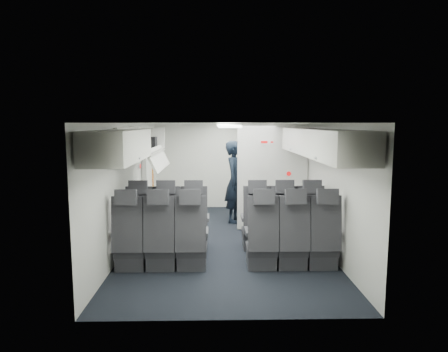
{
  "coord_description": "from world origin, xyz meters",
  "views": [
    {
      "loc": [
        -0.17,
        -7.13,
        2.14
      ],
      "look_at": [
        0.0,
        0.4,
        1.15
      ],
      "focal_mm": 32.0,
      "sensor_mm": 36.0,
      "label": 1
    }
  ],
  "objects_px": {
    "seat_row_mid": "(227,242)",
    "galley_unit": "(260,172)",
    "seat_row_front": "(225,227)",
    "carry_on_bag": "(144,144)",
    "boarding_door": "(148,178)",
    "flight_attendant": "(235,182)"
  },
  "relations": [
    {
      "from": "seat_row_mid",
      "to": "galley_unit",
      "type": "xyz_separation_m",
      "value": [
        0.95,
        4.15,
        0.55
      ]
    },
    {
      "from": "boarding_door",
      "to": "carry_on_bag",
      "type": "height_order",
      "value": "carry_on_bag"
    },
    {
      "from": "boarding_door",
      "to": "flight_attendant",
      "type": "height_order",
      "value": "boarding_door"
    },
    {
      "from": "seat_row_mid",
      "to": "galley_unit",
      "type": "bearing_deg",
      "value": 77.12
    },
    {
      "from": "galley_unit",
      "to": "carry_on_bag",
      "type": "xyz_separation_m",
      "value": [
        -2.38,
        -2.7,
        0.83
      ]
    },
    {
      "from": "seat_row_front",
      "to": "carry_on_bag",
      "type": "xyz_separation_m",
      "value": [
        -1.43,
        0.56,
        1.38
      ]
    },
    {
      "from": "galley_unit",
      "to": "boarding_door",
      "type": "relative_size",
      "value": 1.02
    },
    {
      "from": "seat_row_front",
      "to": "seat_row_mid",
      "type": "relative_size",
      "value": 1.0
    },
    {
      "from": "boarding_door",
      "to": "flight_attendant",
      "type": "relative_size",
      "value": 1.05
    },
    {
      "from": "seat_row_front",
      "to": "flight_attendant",
      "type": "distance_m",
      "value": 2.06
    },
    {
      "from": "seat_row_front",
      "to": "seat_row_mid",
      "type": "xyz_separation_m",
      "value": [
        0.0,
        -0.9,
        0.0
      ]
    },
    {
      "from": "galley_unit",
      "to": "flight_attendant",
      "type": "relative_size",
      "value": 1.07
    },
    {
      "from": "seat_row_mid",
      "to": "boarding_door",
      "type": "bearing_deg",
      "value": 118.77
    },
    {
      "from": "galley_unit",
      "to": "boarding_door",
      "type": "xyz_separation_m",
      "value": [
        -2.59,
        -1.17,
        0.0
      ]
    },
    {
      "from": "galley_unit",
      "to": "carry_on_bag",
      "type": "relative_size",
      "value": 4.5
    },
    {
      "from": "seat_row_front",
      "to": "boarding_door",
      "type": "relative_size",
      "value": 1.79
    },
    {
      "from": "seat_row_mid",
      "to": "galley_unit",
      "type": "relative_size",
      "value": 1.75
    },
    {
      "from": "seat_row_front",
      "to": "boarding_door",
      "type": "distance_m",
      "value": 2.71
    },
    {
      "from": "boarding_door",
      "to": "galley_unit",
      "type": "bearing_deg",
      "value": 24.28
    },
    {
      "from": "seat_row_front",
      "to": "carry_on_bag",
      "type": "relative_size",
      "value": 7.89
    },
    {
      "from": "carry_on_bag",
      "to": "flight_attendant",
      "type": "bearing_deg",
      "value": 39.23
    },
    {
      "from": "galley_unit",
      "to": "seat_row_mid",
      "type": "bearing_deg",
      "value": -102.88
    }
  ]
}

